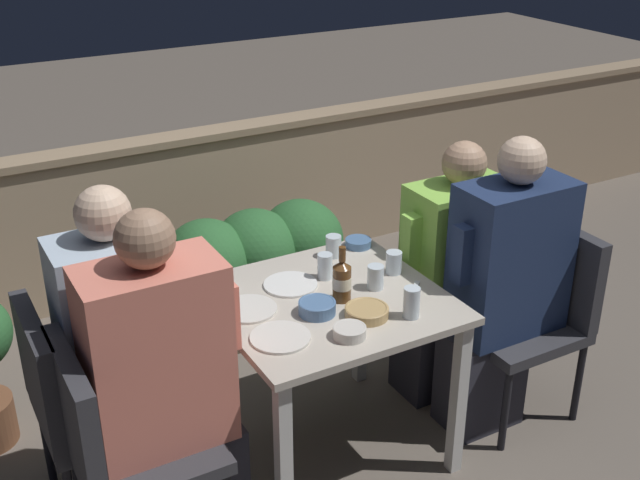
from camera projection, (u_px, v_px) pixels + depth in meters
name	position (u px, v px, depth m)	size (l,w,h in m)	color
ground_plane	(327.00, 447.00, 3.37)	(16.00, 16.00, 0.00)	#665B51
parapet_wall	(176.00, 209.00, 4.55)	(9.00, 0.18, 0.88)	tan
dining_table	(328.00, 321.00, 3.11)	(0.86, 0.82, 0.72)	#BCB2A3
planter_hedge	(257.00, 265.00, 4.08)	(0.95, 0.47, 0.66)	brown
chair_left_near	(114.00, 437.00, 2.63)	(0.48, 0.47, 0.85)	#333338
person_coral_top	(169.00, 387.00, 2.67)	(0.51, 0.26, 1.29)	#282833
chair_left_far	(77.00, 395.00, 2.84)	(0.48, 0.47, 0.85)	#333338
person_blue_shirt	(129.00, 349.00, 2.88)	(0.48, 0.26, 1.28)	#282833
chair_right_near	(535.00, 303.00, 3.44)	(0.48, 0.47, 0.85)	#333338
person_navy_jumper	(502.00, 288.00, 3.29)	(0.52, 0.26, 1.28)	#282833
chair_right_far	(484.00, 276.00, 3.66)	(0.48, 0.47, 0.85)	#333338
person_green_blouse	(450.00, 272.00, 3.54)	(0.51, 0.26, 1.18)	#282833
beer_bottle	(342.00, 280.00, 3.01)	(0.07, 0.07, 0.22)	brown
plate_0	(290.00, 284.00, 3.15)	(0.21, 0.21, 0.01)	white
plate_1	(280.00, 337.00, 2.80)	(0.22, 0.22, 0.01)	silver
plate_2	(249.00, 309.00, 2.98)	(0.21, 0.21, 0.01)	silver
bowl_0	(367.00, 311.00, 2.93)	(0.16, 0.16, 0.04)	tan
bowl_1	(350.00, 331.00, 2.80)	(0.12, 0.12, 0.04)	beige
bowl_2	(358.00, 242.00, 3.47)	(0.11, 0.11, 0.03)	#4C709E
bowl_3	(317.00, 307.00, 2.95)	(0.14, 0.14, 0.05)	#4C709E
glass_cup_0	(376.00, 277.00, 3.11)	(0.07, 0.07, 0.10)	silver
glass_cup_1	(325.00, 266.00, 3.19)	(0.06, 0.06, 0.11)	silver
glass_cup_2	(412.00, 303.00, 2.91)	(0.06, 0.06, 0.12)	silver
glass_cup_3	(216.00, 280.00, 3.11)	(0.08, 0.08, 0.08)	silver
glass_cup_4	(333.00, 246.00, 3.37)	(0.07, 0.07, 0.09)	silver
glass_cup_5	(394.00, 262.00, 3.23)	(0.07, 0.07, 0.09)	silver
fork_0	(413.00, 292.00, 3.10)	(0.14, 0.13, 0.01)	silver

